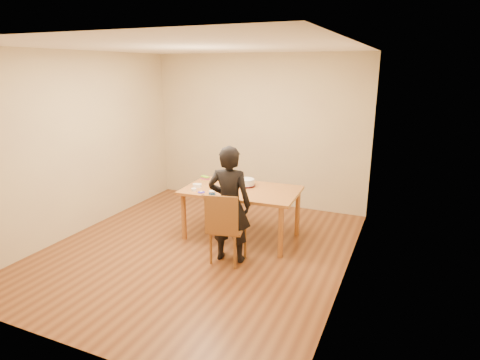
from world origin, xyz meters
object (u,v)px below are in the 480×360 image
at_px(cake, 246,182).
at_px(cake_plate, 246,185).
at_px(dining_chair, 228,229).
at_px(dining_table, 241,190).
at_px(person, 229,204).

bearing_deg(cake, cake_plate, 180.00).
height_order(dining_chair, cake, cake).
relative_size(cake_plate, cake, 1.12).
distance_m(dining_table, dining_chair, 0.84).
bearing_deg(dining_table, dining_chair, -81.85).
xyz_separation_m(cake_plate, person, (0.14, -0.90, 0.01)).
relative_size(dining_table, cake_plate, 6.04).
relative_size(dining_table, dining_chair, 4.18).
bearing_deg(dining_chair, cake_plate, 86.13).
height_order(dining_table, cake_plate, cake_plate).
xyz_separation_m(dining_table, person, (0.15, -0.73, 0.04)).
bearing_deg(dining_table, cake, 85.02).
xyz_separation_m(dining_chair, cake_plate, (-0.14, 0.94, 0.31)).
bearing_deg(dining_table, cake_plate, 85.02).
distance_m(cake, person, 0.91).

